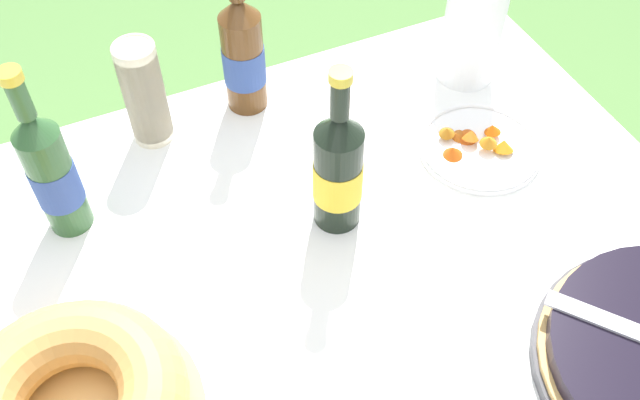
{
  "coord_description": "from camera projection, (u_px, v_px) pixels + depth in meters",
  "views": [
    {
      "loc": [
        -0.17,
        -0.48,
        1.62
      ],
      "look_at": [
        0.13,
        0.18,
        0.76
      ],
      "focal_mm": 40.0,
      "sensor_mm": 36.0,
      "label": 1
    }
  ],
  "objects": [
    {
      "name": "juice_bottle_red",
      "position": [
        338.0,
        170.0,
        1.09
      ],
      "size": [
        0.08,
        0.08,
        0.31
      ],
      "color": "black",
      "rests_on": "tablecloth"
    },
    {
      "name": "cider_bottle_green",
      "position": [
        52.0,
        172.0,
        1.08
      ],
      "size": [
        0.07,
        0.07,
        0.32
      ],
      "color": "#2D562D",
      "rests_on": "tablecloth"
    },
    {
      "name": "paper_towel_roll",
      "position": [
        472.0,
        31.0,
        1.33
      ],
      "size": [
        0.11,
        0.11,
        0.21
      ],
      "color": "white",
      "rests_on": "tablecloth"
    },
    {
      "name": "garden_table",
      "position": [
        293.0,
        360.0,
        1.08
      ],
      "size": [
        1.44,
        1.15,
        0.69
      ],
      "color": "#A87A47",
      "rests_on": "ground_plane"
    },
    {
      "name": "snack_plate_near",
      "position": [
        479.0,
        146.0,
        1.27
      ],
      "size": [
        0.22,
        0.22,
        0.04
      ],
      "color": "white",
      "rests_on": "tablecloth"
    },
    {
      "name": "tablecloth",
      "position": [
        292.0,
        344.0,
        1.04
      ],
      "size": [
        1.45,
        1.16,
        0.1
      ],
      "color": "white",
      "rests_on": "garden_table"
    },
    {
      "name": "cider_bottle_amber",
      "position": [
        243.0,
        54.0,
        1.26
      ],
      "size": [
        0.08,
        0.08,
        0.31
      ],
      "color": "brown",
      "rests_on": "tablecloth"
    },
    {
      "name": "cup_stack",
      "position": [
        144.0,
        94.0,
        1.22
      ],
      "size": [
        0.07,
        0.07,
        0.2
      ],
      "color": "beige",
      "rests_on": "tablecloth"
    }
  ]
}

